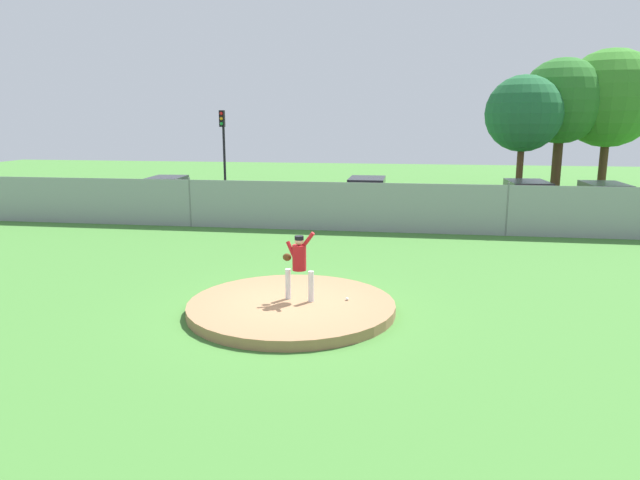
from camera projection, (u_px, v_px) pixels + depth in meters
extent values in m
plane|color=#427A33|center=(328.00, 253.00, 19.17)|extent=(80.00, 80.00, 0.00)
cube|color=#2B2B2D|center=(353.00, 213.00, 27.38)|extent=(44.00, 7.00, 0.01)
cylinder|color=#99704C|center=(291.00, 307.00, 13.34)|extent=(4.82, 4.82, 0.24)
cylinder|color=silver|center=(288.00, 284.00, 13.49)|extent=(0.13, 0.13, 0.73)
cylinder|color=silver|center=(311.00, 286.00, 13.28)|extent=(0.13, 0.13, 0.73)
cylinder|color=maroon|center=(299.00, 258.00, 13.25)|extent=(0.32, 0.32, 0.60)
cylinder|color=maroon|center=(307.00, 241.00, 13.14)|extent=(0.40, 0.17, 0.47)
cylinder|color=maroon|center=(292.00, 251.00, 13.24)|extent=(0.29, 0.15, 0.46)
ellipsoid|color=#4C2D14|center=(287.00, 257.00, 13.34)|extent=(0.20, 0.12, 0.18)
sphere|color=tan|center=(299.00, 241.00, 13.17)|extent=(0.20, 0.20, 0.20)
cylinder|color=black|center=(299.00, 238.00, 13.15)|extent=(0.21, 0.21, 0.09)
sphere|color=white|center=(347.00, 299.00, 13.43)|extent=(0.07, 0.07, 0.07)
cube|color=gray|center=(342.00, 207.00, 22.83)|extent=(31.71, 0.03, 1.96)
cylinder|color=slate|center=(190.00, 202.00, 23.78)|extent=(0.07, 0.07, 2.06)
cylinder|color=slate|center=(507.00, 209.00, 21.87)|extent=(0.07, 0.07, 2.06)
cube|color=#A81919|center=(527.00, 202.00, 26.40)|extent=(2.07, 4.57, 0.72)
cube|color=black|center=(528.00, 187.00, 26.27)|extent=(1.83, 2.54, 0.59)
cylinder|color=black|center=(519.00, 205.00, 27.83)|extent=(1.95, 0.73, 0.64)
cylinder|color=black|center=(534.00, 214.00, 25.12)|extent=(1.95, 0.73, 0.64)
cube|color=maroon|center=(367.00, 199.00, 27.15)|extent=(1.79, 4.34, 0.75)
cube|color=black|center=(367.00, 184.00, 27.01)|extent=(1.64, 2.39, 0.64)
cylinder|color=black|center=(369.00, 203.00, 28.53)|extent=(1.85, 0.64, 0.64)
cylinder|color=black|center=(364.00, 211.00, 25.93)|extent=(1.85, 0.64, 0.64)
cube|color=silver|center=(168.00, 195.00, 28.88)|extent=(2.07, 4.13, 0.66)
cube|color=black|center=(167.00, 183.00, 28.75)|extent=(1.79, 2.33, 0.60)
cylinder|color=black|center=(176.00, 198.00, 30.16)|extent=(1.86, 0.78, 0.64)
cylinder|color=black|center=(159.00, 205.00, 27.73)|extent=(1.86, 0.78, 0.64)
cube|color=tan|center=(603.00, 206.00, 25.28)|extent=(1.81, 4.56, 0.68)
cube|color=black|center=(605.00, 191.00, 25.14)|extent=(1.65, 2.51, 0.66)
cylinder|color=black|center=(592.00, 209.00, 26.71)|extent=(1.84, 0.65, 0.64)
cylinder|color=black|center=(613.00, 219.00, 23.99)|extent=(1.84, 0.65, 0.64)
cone|color=orange|center=(307.00, 201.00, 29.49)|extent=(0.32, 0.32, 0.55)
cube|color=black|center=(307.00, 206.00, 29.54)|extent=(0.40, 0.40, 0.03)
cylinder|color=black|center=(224.00, 155.00, 32.25)|extent=(0.14, 0.14, 4.88)
cube|color=black|center=(222.00, 119.00, 31.66)|extent=(0.28, 0.24, 0.90)
sphere|color=red|center=(221.00, 114.00, 31.49)|extent=(0.18, 0.18, 0.18)
sphere|color=orange|center=(221.00, 119.00, 31.55)|extent=(0.18, 0.18, 0.18)
sphere|color=green|center=(222.00, 124.00, 31.60)|extent=(0.18, 0.18, 0.18)
cylinder|color=#4C331E|center=(520.00, 168.00, 33.46)|extent=(0.38, 0.38, 3.19)
sphere|color=#1F6032|center=(524.00, 113.00, 32.81)|extent=(4.36, 4.36, 4.36)
cylinder|color=#4C331E|center=(557.00, 162.00, 34.75)|extent=(0.56, 0.56, 3.70)
sphere|color=#2A6F26|center=(562.00, 101.00, 34.00)|extent=(5.01, 5.01, 5.01)
cylinder|color=#4C331E|center=(603.00, 163.00, 34.92)|extent=(0.49, 0.49, 3.59)
sphere|color=#368126|center=(610.00, 98.00, 34.13)|extent=(5.78, 5.78, 5.78)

